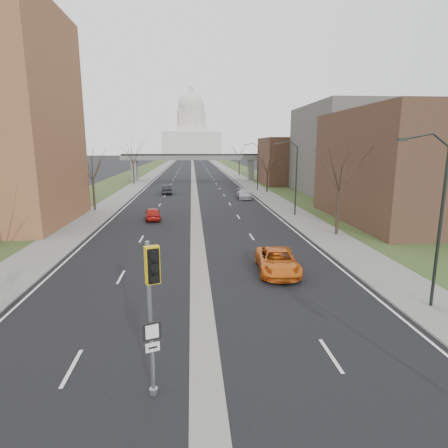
{
  "coord_description": "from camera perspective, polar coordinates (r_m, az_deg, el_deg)",
  "views": [
    {
      "loc": [
        -0.38,
        -11.07,
        8.16
      ],
      "look_at": [
        1.48,
        10.72,
        3.62
      ],
      "focal_mm": 30.0,
      "sensor_mm": 36.0,
      "label": 1
    }
  ],
  "objects": [
    {
      "name": "ground",
      "position": [
        13.76,
        -2.59,
        -24.66
      ],
      "size": [
        700.0,
        700.0,
        0.0
      ],
      "primitive_type": "plane",
      "color": "black",
      "rests_on": "ground"
    },
    {
      "name": "road_surface",
      "position": [
        161.28,
        -4.8,
        8.79
      ],
      "size": [
        20.0,
        600.0,
        0.01
      ],
      "primitive_type": "cube",
      "color": "black",
      "rests_on": "ground"
    },
    {
      "name": "median_strip",
      "position": [
        161.28,
        -4.8,
        8.79
      ],
      "size": [
        1.2,
        600.0,
        0.02
      ],
      "primitive_type": "cube",
      "color": "gray",
      "rests_on": "ground"
    },
    {
      "name": "sidewalk_right",
      "position": [
        161.75,
        -0.49,
        8.86
      ],
      "size": [
        4.0,
        600.0,
        0.12
      ],
      "primitive_type": "cube",
      "color": "gray",
      "rests_on": "ground"
    },
    {
      "name": "sidewalk_left",
      "position": [
        161.69,
        -9.1,
        8.72
      ],
      "size": [
        4.0,
        600.0,
        0.12
      ],
      "primitive_type": "cube",
      "color": "gray",
      "rests_on": "ground"
    },
    {
      "name": "grass_verge_right",
      "position": [
        162.32,
        1.65,
        8.86
      ],
      "size": [
        8.0,
        600.0,
        0.1
      ],
      "primitive_type": "cube",
      "color": "#364821",
      "rests_on": "ground"
    },
    {
      "name": "grass_verge_left",
      "position": [
        162.24,
        -11.24,
        8.65
      ],
      "size": [
        8.0,
        600.0,
        0.1
      ],
      "primitive_type": "cube",
      "color": "#364821",
      "rests_on": "ground"
    },
    {
      "name": "commercial_block_near",
      "position": [
        46.1,
        27.32,
        7.76
      ],
      "size": [
        16.0,
        20.0,
        12.0
      ],
      "primitive_type": "cube",
      "color": "#4C2F23",
      "rests_on": "ground"
    },
    {
      "name": "commercial_block_mid",
      "position": [
        69.17,
        19.69,
        10.52
      ],
      "size": [
        18.0,
        22.0,
        15.0
      ],
      "primitive_type": "cube",
      "color": "#615F59",
      "rests_on": "ground"
    },
    {
      "name": "commercial_block_far",
      "position": [
        84.16,
        10.69,
        9.38
      ],
      "size": [
        14.0,
        14.0,
        10.0
      ],
      "primitive_type": "cube",
      "color": "#4C2F23",
      "rests_on": "ground"
    },
    {
      "name": "pedestrian_bridge",
      "position": [
        91.13,
        -4.7,
        9.61
      ],
      "size": [
        34.0,
        3.0,
        6.45
      ],
      "color": "slate",
      "rests_on": "ground"
    },
    {
      "name": "capitol",
      "position": [
        331.24,
        -4.95,
        13.5
      ],
      "size": [
        48.0,
        42.0,
        55.75
      ],
      "color": "silver",
      "rests_on": "ground"
    },
    {
      "name": "streetlight_near",
      "position": [
        20.55,
        28.95,
        6.92
      ],
      "size": [
        2.61,
        0.2,
        8.7
      ],
      "color": "black",
      "rests_on": "sidewalk_right"
    },
    {
      "name": "streetlight_mid",
      "position": [
        44.56,
        10.05,
        10.0
      ],
      "size": [
        2.61,
        0.2,
        8.7
      ],
      "color": "black",
      "rests_on": "sidewalk_right"
    },
    {
      "name": "streetlight_far",
      "position": [
        70.01,
        4.54,
        10.71
      ],
      "size": [
        2.61,
        0.2,
        8.7
      ],
      "color": "black",
      "rests_on": "sidewalk_right"
    },
    {
      "name": "tree_left_b",
      "position": [
        50.71,
        -19.53,
        8.88
      ],
      "size": [
        6.75,
        6.75,
        8.81
      ],
      "color": "#382B21",
      "rests_on": "sidewalk_left"
    },
    {
      "name": "tree_left_c",
      "position": [
        84.03,
        -13.76,
        10.64
      ],
      "size": [
        7.65,
        7.65,
        9.99
      ],
      "color": "#382B21",
      "rests_on": "sidewalk_left"
    },
    {
      "name": "tree_right_a",
      "position": [
        35.71,
        17.34,
        8.76
      ],
      "size": [
        7.2,
        7.2,
        9.4
      ],
      "color": "#382B21",
      "rests_on": "sidewalk_right"
    },
    {
      "name": "tree_right_b",
      "position": [
        67.45,
        6.66,
        9.67
      ],
      "size": [
        6.3,
        6.3,
        8.22
      ],
      "color": "#382B21",
      "rests_on": "sidewalk_right"
    },
    {
      "name": "tree_right_c",
      "position": [
        106.92,
        2.35,
        11.12
      ],
      "size": [
        7.65,
        7.65,
        9.99
      ],
      "color": "#382B21",
      "rests_on": "sidewalk_right"
    },
    {
      "name": "signal_pole_median",
      "position": [
        11.98,
        -10.95,
        -10.4
      ],
      "size": [
        0.75,
        0.88,
        5.3
      ],
      "rotation": [
        0.0,
        0.0,
        0.36
      ],
      "color": "gray",
      "rests_on": "ground"
    },
    {
      "name": "car_left_near",
      "position": [
        43.1,
        -10.79,
        1.57
      ],
      "size": [
        2.19,
        4.36,
        1.43
      ],
      "primitive_type": "imported",
      "rotation": [
        0.0,
        0.0,
        3.27
      ],
      "color": "red",
      "rests_on": "ground"
    },
    {
      "name": "car_left_far",
      "position": [
        66.51,
        -8.76,
        5.22
      ],
      "size": [
        2.14,
        4.88,
        1.56
      ],
      "primitive_type": "imported",
      "rotation": [
        0.0,
        0.0,
        3.25
      ],
      "color": "black",
      "rests_on": "ground"
    },
    {
      "name": "car_right_near",
      "position": [
        24.99,
        8.13,
        -5.61
      ],
      "size": [
        2.93,
        5.65,
        1.52
      ],
      "primitive_type": "imported",
      "rotation": [
        0.0,
        0.0,
        -0.07
      ],
      "color": "orange",
      "rests_on": "ground"
    },
    {
      "name": "car_right_mid",
      "position": [
        59.82,
        3.12,
        4.59
      ],
      "size": [
        2.18,
        5.16,
        1.49
      ],
      "primitive_type": "imported",
      "rotation": [
        0.0,
        0.0,
        -0.02
      ],
      "color": "#AAABB2",
      "rests_on": "ground"
    }
  ]
}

